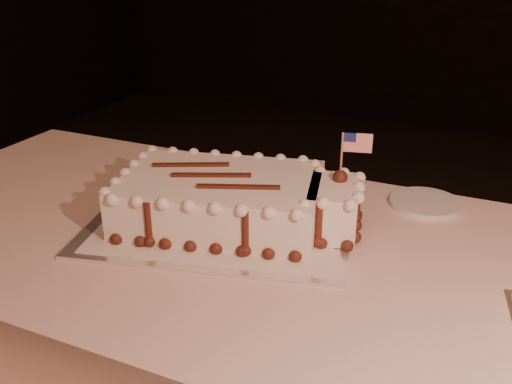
% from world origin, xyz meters
% --- Properties ---
extents(cake_board, '(0.62, 0.52, 0.01)m').
position_xyz_m(cake_board, '(-0.41, 0.64, 0.75)').
color(cake_board, silver).
rests_on(cake_board, banquet_table).
extents(doily, '(0.56, 0.47, 0.00)m').
position_xyz_m(doily, '(-0.41, 0.64, 0.76)').
color(doily, silver).
rests_on(doily, cake_board).
extents(sheet_cake, '(0.53, 0.37, 0.20)m').
position_xyz_m(sheet_cake, '(-0.38, 0.65, 0.81)').
color(sheet_cake, white).
rests_on(sheet_cake, doily).
extents(side_plate, '(0.16, 0.16, 0.01)m').
position_xyz_m(side_plate, '(-0.03, 0.91, 0.76)').
color(side_plate, silver).
rests_on(side_plate, banquet_table).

